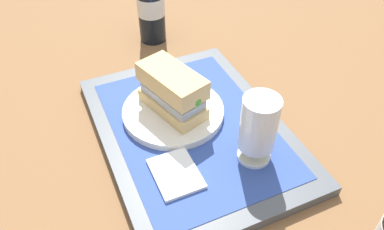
# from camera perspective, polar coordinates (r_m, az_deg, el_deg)

# --- Properties ---
(ground_plane) EXTENTS (3.00, 3.00, 0.00)m
(ground_plane) POSITION_cam_1_polar(r_m,az_deg,el_deg) (0.71, -0.00, -2.96)
(ground_plane) COLOR brown
(tray) EXTENTS (0.44, 0.32, 0.02)m
(tray) POSITION_cam_1_polar(r_m,az_deg,el_deg) (0.71, -0.00, -2.39)
(tray) COLOR #4C5156
(tray) RESTS_ON ground_plane
(placemat) EXTENTS (0.38, 0.27, 0.00)m
(placemat) POSITION_cam_1_polar(r_m,az_deg,el_deg) (0.70, -0.00, -1.77)
(placemat) COLOR #2D4793
(placemat) RESTS_ON tray
(plate) EXTENTS (0.19, 0.19, 0.01)m
(plate) POSITION_cam_1_polar(r_m,az_deg,el_deg) (0.72, -2.81, 0.53)
(plate) COLOR silver
(plate) RESTS_ON placemat
(sandwich) EXTENTS (0.14, 0.10, 0.08)m
(sandwich) POSITION_cam_1_polar(r_m,az_deg,el_deg) (0.69, -2.77, 3.50)
(sandwich) COLOR tan
(sandwich) RESTS_ON plate
(beer_glass) EXTENTS (0.06, 0.06, 0.12)m
(beer_glass) POSITION_cam_1_polar(r_m,az_deg,el_deg) (0.61, 9.80, -1.95)
(beer_glass) COLOR silver
(beer_glass) RESTS_ON placemat
(napkin_folded) EXTENTS (0.09, 0.07, 0.01)m
(napkin_folded) POSITION_cam_1_polar(r_m,az_deg,el_deg) (0.62, -2.43, -8.68)
(napkin_folded) COLOR white
(napkin_folded) RESTS_ON placemat
(second_bottle) EXTENTS (0.07, 0.07, 0.27)m
(second_bottle) POSITION_cam_1_polar(r_m,az_deg,el_deg) (0.94, -6.21, 16.66)
(second_bottle) COLOR black
(second_bottle) RESTS_ON ground_plane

